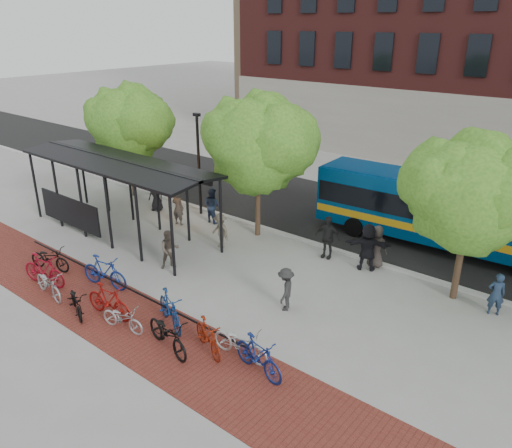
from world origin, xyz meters
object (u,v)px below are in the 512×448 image
Objects in this scene: bike_7 at (170,310)px; bike_10 at (241,343)px; pedestrian_2 at (212,205)px; pedestrian_8 at (170,250)px; pedestrian_0 at (156,195)px; tree_a at (129,120)px; tree_b at (260,140)px; pedestrian_6 at (376,246)px; bike_8 at (168,334)px; pedestrian_3 at (220,231)px; bike_1 at (44,270)px; tree_c at (475,190)px; bus_shelter at (116,170)px; pedestrian_7 at (496,294)px; bike_11 at (258,356)px; bike_6 at (123,318)px; bike_5 at (109,301)px; bike_2 at (49,284)px; pedestrian_9 at (286,289)px; bike_3 at (104,272)px; bike_4 at (76,302)px; pedestrian_4 at (327,237)px; bike_9 at (208,337)px; pedestrian_5 at (368,247)px; bus at (445,210)px; bike_0 at (50,258)px; pedestrian_1 at (178,208)px; lamp_post_left at (199,162)px.

bike_7 reaches higher than bike_10.
pedestrian_2 is 5.07m from pedestrian_8.
tree_a is at bearing 150.12° from pedestrian_0.
tree_b reaches higher than pedestrian_6.
pedestrian_3 reaches higher than bike_8.
bike_8 is (6.61, 0.21, -0.06)m from bike_1.
tree_a is 1.04× the size of tree_c.
pedestrian_7 is (15.54, 3.55, -2.23)m from bus_shelter.
bike_11 is (9.39, 1.06, -0.04)m from bike_1.
pedestrian_0 is at bearing 34.51° from bike_6.
pedestrian_6 is at bearing -36.24° from bike_5.
pedestrian_3 reaches higher than bike_2.
bike_7 is 1.31× the size of pedestrian_7.
pedestrian_8 is 5.41m from pedestrian_9.
bike_3 reaches higher than bike_7.
bike_10 is at bearing -80.85° from bike_6.
pedestrian_7 is (7.92, 7.36, 0.16)m from bike_7.
pedestrian_4 is at bearing -2.91° from bike_4.
pedestrian_3 is at bearing 1.52° from bike_5.
bus_shelter is at bearing -143.79° from tree_b.
tree_b is 3.69× the size of bike_9.
bike_9 is at bearing 105.35° from bike_11.
tree_b is (9.00, 0.00, 0.22)m from tree_a.
pedestrian_9 is at bearing 55.52° from pedestrian_5.
bike_3 is at bearing 6.88° from pedestrian_7.
bike_7 is 1.91m from bike_9.
pedestrian_8 is at bearing -30.34° from tree_a.
bike_11 is (2.78, 0.85, 0.02)m from bike_8.
bus is 16.38m from bike_1.
bike_1 is 1.33× the size of pedestrian_9.
pedestrian_8 is at bearing -84.56° from pedestrian_3.
bike_7 is at bearing -51.93° from pedestrian_3.
pedestrian_4 is at bearing 37.18° from pedestrian_3.
bike_9 is (6.67, 1.26, 0.02)m from bike_2.
tree_a is 3.27× the size of bike_0.
pedestrian_9 is (-1.39, 3.21, 0.20)m from bike_11.
bike_11 is (11.30, -3.85, -2.42)m from bus_shelter.
pedestrian_4 is at bearing -1.26° from tree_b.
tree_c reaches higher than pedestrian_8.
bike_7 is 4.18m from pedestrian_8.
bike_5 is 9.06m from pedestrian_4.
pedestrian_1 is 1.65m from pedestrian_2.
bike_0 is 0.98× the size of pedestrian_5.
lamp_post_left is 11.68m from bike_8.
pedestrian_1 reaches higher than bike_9.
bike_6 is at bearing 129.72° from bike_9.
bike_9 is 1.01× the size of pedestrian_6.
pedestrian_0 reaches higher than bike_11.
pedestrian_7 is (10.79, 1.87, -0.01)m from pedestrian_3.
bike_4 is 8.32m from pedestrian_1.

